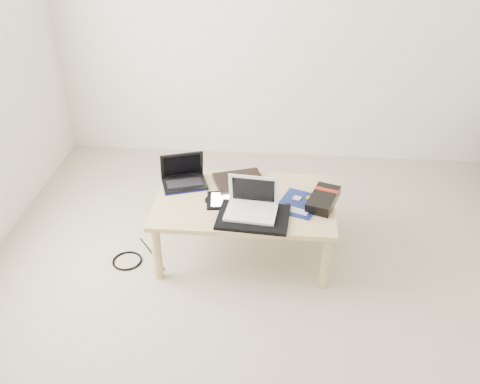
# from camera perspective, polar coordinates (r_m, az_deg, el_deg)

# --- Properties ---
(ground) EXTENTS (4.00, 4.00, 0.00)m
(ground) POSITION_cam_1_polar(r_m,az_deg,el_deg) (3.06, 6.56, -13.76)
(ground) COLOR #B5A692
(ground) RESTS_ON ground
(room_shell) EXTENTS (4.20, 4.20, 2.70)m
(room_shell) POSITION_cam_1_polar(r_m,az_deg,el_deg) (2.21, 9.33, 18.26)
(room_shell) COLOR white
(room_shell) RESTS_ON ground
(coffee_table) EXTENTS (1.10, 0.70, 0.40)m
(coffee_table) POSITION_cam_1_polar(r_m,az_deg,el_deg) (3.32, 0.48, -1.51)
(coffee_table) COLOR tan
(coffee_table) RESTS_ON ground
(book) EXTENTS (0.38, 0.35, 0.03)m
(book) POSITION_cam_1_polar(r_m,az_deg,el_deg) (3.45, -0.05, 1.10)
(book) COLOR black
(book) RESTS_ON coffee_table
(netbook) EXTENTS (0.33, 0.28, 0.20)m
(netbook) POSITION_cam_1_polar(r_m,az_deg,el_deg) (3.46, -6.02, 1.54)
(netbook) COLOR black
(netbook) RESTS_ON coffee_table
(tablet) EXTENTS (0.28, 0.23, 0.01)m
(tablet) POSITION_cam_1_polar(r_m,az_deg,el_deg) (3.28, -1.26, -0.87)
(tablet) COLOR black
(tablet) RESTS_ON coffee_table
(remote) EXTENTS (0.08, 0.21, 0.02)m
(remote) POSITION_cam_1_polar(r_m,az_deg,el_deg) (3.28, 2.97, -0.82)
(remote) COLOR #B9B8BD
(remote) RESTS_ON coffee_table
(neoprene_sleeve) EXTENTS (0.44, 0.33, 0.02)m
(neoprene_sleeve) POSITION_cam_1_polar(r_m,az_deg,el_deg) (3.12, 1.42, -2.69)
(neoprene_sleeve) COLOR black
(neoprene_sleeve) RESTS_ON coffee_table
(white_laptop) EXTENTS (0.31, 0.24, 0.21)m
(white_laptop) POSITION_cam_1_polar(r_m,az_deg,el_deg) (3.13, 1.26, -1.37)
(white_laptop) COLOR white
(white_laptop) RESTS_ON neoprene_sleeve
(motherboard) EXTENTS (0.32, 0.35, 0.01)m
(motherboard) POSITION_cam_1_polar(r_m,az_deg,el_deg) (3.27, 6.34, -1.23)
(motherboard) COLOR #0C1050
(motherboard) RESTS_ON coffee_table
(gpu_box) EXTENTS (0.23, 0.32, 0.06)m
(gpu_box) POSITION_cam_1_polar(r_m,az_deg,el_deg) (3.28, 8.87, -0.77)
(gpu_box) COLOR black
(gpu_box) RESTS_ON coffee_table
(cable_coil) EXTENTS (0.14, 0.14, 0.01)m
(cable_coil) POSITION_cam_1_polar(r_m,az_deg,el_deg) (3.28, -2.79, -0.87)
(cable_coil) COLOR black
(cable_coil) RESTS_ON coffee_table
(floor_cable_coil) EXTENTS (0.22, 0.22, 0.01)m
(floor_cable_coil) POSITION_cam_1_polar(r_m,az_deg,el_deg) (3.51, -11.94, -7.19)
(floor_cable_coil) COLOR black
(floor_cable_coil) RESTS_ON ground
(floor_cable_trail) EXTENTS (0.24, 0.31, 0.01)m
(floor_cable_trail) POSITION_cam_1_polar(r_m,az_deg,el_deg) (3.54, -9.34, -6.51)
(floor_cable_trail) COLOR black
(floor_cable_trail) RESTS_ON ground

